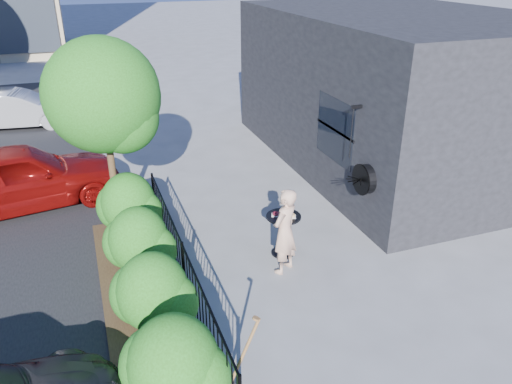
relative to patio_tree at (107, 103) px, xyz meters
name	(u,v)px	position (x,y,z in m)	size (l,w,h in m)	color
ground	(268,280)	(2.24, -2.76, -2.76)	(120.00, 120.00, 0.00)	gray
shop_building	(397,88)	(7.73, 1.74, -0.76)	(6.22, 9.00, 4.00)	black
fence	(184,270)	(0.74, -2.76, -2.20)	(0.05, 6.05, 1.10)	black
planting_bed	(144,304)	(0.04, -2.76, -2.72)	(1.30, 6.00, 0.08)	#382616
shrubs	(146,267)	(0.14, -2.66, -2.06)	(1.10, 5.60, 1.24)	#245C15
patio_tree	(107,103)	(0.00, 0.00, 0.00)	(2.20, 2.20, 3.94)	#3F2B19
cafe_table	(283,228)	(2.83, -2.03, -2.18)	(0.67, 0.67, 0.89)	black
woman	(285,231)	(2.63, -2.56, -1.94)	(0.60, 0.39, 1.65)	tan
shovel	(241,362)	(0.98, -5.04, -2.21)	(0.47, 0.16, 1.25)	brown
car_red	(18,177)	(-2.04, 1.86, -2.01)	(1.79, 4.44, 1.51)	maroon
car_silver	(17,109)	(-2.49, 8.38, -2.14)	(1.32, 3.79, 1.25)	#B2B2B7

